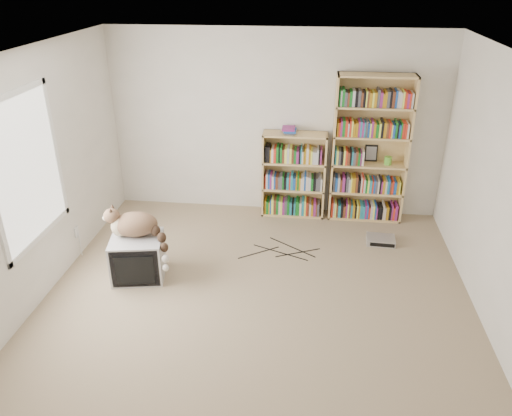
# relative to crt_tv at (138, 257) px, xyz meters

# --- Properties ---
(floor) EXTENTS (4.50, 5.00, 0.01)m
(floor) POSITION_rel_crt_tv_xyz_m (1.37, -0.56, -0.24)
(floor) COLOR gray
(floor) RESTS_ON ground
(wall_back) EXTENTS (4.50, 0.02, 2.50)m
(wall_back) POSITION_rel_crt_tv_xyz_m (1.37, 1.94, 1.01)
(wall_back) COLOR silver
(wall_back) RESTS_ON floor
(wall_left) EXTENTS (0.02, 5.00, 2.50)m
(wall_left) POSITION_rel_crt_tv_xyz_m (-0.88, -0.56, 1.01)
(wall_left) COLOR silver
(wall_left) RESTS_ON floor
(ceiling) EXTENTS (4.50, 5.00, 0.02)m
(ceiling) POSITION_rel_crt_tv_xyz_m (1.37, -0.56, 2.26)
(ceiling) COLOR white
(ceiling) RESTS_ON wall_back
(window) EXTENTS (0.02, 1.22, 1.52)m
(window) POSITION_rel_crt_tv_xyz_m (-0.87, -0.36, 1.16)
(window) COLOR white
(window) RESTS_ON wall_left
(crt_tv) EXTENTS (0.64, 0.60, 0.49)m
(crt_tv) POSITION_rel_crt_tv_xyz_m (0.00, 0.00, 0.00)
(crt_tv) COLOR #ABABAD
(crt_tv) RESTS_ON floor
(cat) EXTENTS (0.78, 0.53, 0.59)m
(cat) POSITION_rel_crt_tv_xyz_m (0.04, 0.03, 0.34)
(cat) COLOR #392417
(cat) RESTS_ON crt_tv
(bookcase_tall) EXTENTS (0.99, 0.30, 1.97)m
(bookcase_tall) POSITION_rel_crt_tv_xyz_m (2.64, 1.80, 0.69)
(bookcase_tall) COLOR tan
(bookcase_tall) RESTS_ON floor
(bookcase_short) EXTENTS (0.86, 0.30, 1.18)m
(bookcase_short) POSITION_rel_crt_tv_xyz_m (1.65, 1.80, 0.30)
(bookcase_short) COLOR tan
(bookcase_short) RESTS_ON floor
(book_stack) EXTENTS (0.18, 0.23, 0.08)m
(book_stack) POSITION_rel_crt_tv_xyz_m (1.56, 1.78, 0.98)
(book_stack) COLOR red
(book_stack) RESTS_ON bookcase_short
(green_mug) EXTENTS (0.10, 0.10, 0.11)m
(green_mug) POSITION_rel_crt_tv_xyz_m (2.88, 1.78, 0.62)
(green_mug) COLOR #63BC35
(green_mug) RESTS_ON bookcase_tall
(framed_print) EXTENTS (0.17, 0.05, 0.22)m
(framed_print) POSITION_rel_crt_tv_xyz_m (2.67, 1.88, 0.67)
(framed_print) COLOR black
(framed_print) RESTS_ON bookcase_tall
(dvd_player) EXTENTS (0.37, 0.27, 0.08)m
(dvd_player) POSITION_rel_crt_tv_xyz_m (2.80, 1.06, -0.20)
(dvd_player) COLOR silver
(dvd_player) RESTS_ON floor
(wall_outlet) EXTENTS (0.01, 0.08, 0.13)m
(wall_outlet) POSITION_rel_crt_tv_xyz_m (-0.87, 0.34, 0.08)
(wall_outlet) COLOR silver
(wall_outlet) RESTS_ON wall_left
(floor_cables) EXTENTS (1.20, 0.70, 0.01)m
(floor_cables) POSITION_rel_crt_tv_xyz_m (1.63, 0.76, -0.24)
(floor_cables) COLOR black
(floor_cables) RESTS_ON floor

